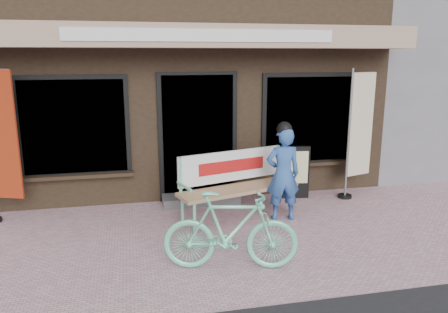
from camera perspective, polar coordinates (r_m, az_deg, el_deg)
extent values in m
plane|color=#C596A3|center=(5.91, -0.24, -11.58)|extent=(70.00, 70.00, 0.00)
cube|color=black|center=(10.34, -6.06, 9.33)|extent=(7.00, 6.00, 3.60)
cube|color=tan|center=(7.00, -3.16, 15.39)|extent=(7.00, 0.80, 0.35)
cube|color=white|center=(6.60, -2.58, 15.54)|extent=(4.00, 0.02, 0.18)
cube|color=black|center=(7.45, -3.40, 2.50)|extent=(1.20, 0.06, 2.10)
cube|color=black|center=(7.44, -3.39, 2.48)|extent=(1.35, 0.04, 2.20)
cube|color=black|center=(7.38, -19.00, 3.67)|extent=(1.60, 0.06, 1.50)
cube|color=black|center=(7.95, 11.01, 4.78)|extent=(1.60, 0.06, 1.50)
cube|color=black|center=(7.37, -19.01, 3.66)|extent=(1.75, 0.04, 1.65)
cube|color=black|center=(7.94, 11.04, 4.77)|extent=(1.75, 0.04, 1.65)
cube|color=black|center=(7.48, -18.60, -2.45)|extent=(1.80, 0.18, 0.06)
cube|color=black|center=(8.05, 10.93, -0.92)|extent=(1.80, 0.18, 0.06)
cube|color=#59595B|center=(7.49, -3.02, -5.56)|extent=(1.30, 0.45, 0.15)
cylinder|color=#71DDB3|center=(6.20, -3.87, -8.16)|extent=(0.06, 0.06, 0.44)
cylinder|color=#71DDB3|center=(6.56, -5.44, -6.97)|extent=(0.06, 0.06, 0.44)
cylinder|color=#71DDB3|center=(7.04, 8.77, -5.67)|extent=(0.06, 0.06, 0.44)
cylinder|color=#71DDB3|center=(7.36, 6.76, -4.77)|extent=(0.06, 0.06, 0.44)
cube|color=tan|center=(6.67, 1.93, -4.29)|extent=(1.96, 1.00, 0.05)
cylinder|color=#71DDB3|center=(6.40, -5.72, -2.64)|extent=(0.06, 0.06, 0.58)
cylinder|color=#71DDB3|center=(7.23, 7.01, -0.83)|extent=(0.06, 0.06, 0.58)
cube|color=white|center=(6.77, 0.95, -1.22)|extent=(1.73, 0.56, 0.48)
cube|color=#B21414|center=(6.75, 1.06, -1.27)|extent=(1.10, 0.34, 0.19)
cylinder|color=#71DDB3|center=(6.22, -5.20, -3.89)|extent=(0.17, 0.46, 0.04)
cylinder|color=#71DDB3|center=(7.10, 8.19, -1.82)|extent=(0.17, 0.46, 0.04)
imported|color=#2E579F|center=(6.65, 7.71, -2.31)|extent=(0.54, 0.37, 1.43)
sphere|color=black|center=(6.50, 7.90, 3.55)|extent=(0.24, 0.24, 0.23)
imported|color=#71DDB3|center=(5.14, 0.88, -9.68)|extent=(1.65, 0.79, 0.95)
cube|color=#9B2B10|center=(7.06, -27.19, 2.44)|extent=(0.51, 0.22, 1.87)
cylinder|color=gray|center=(7.80, 15.98, 2.72)|extent=(0.05, 0.05, 2.26)
cylinder|color=gray|center=(7.88, 17.82, 10.38)|extent=(0.50, 0.17, 0.02)
cube|color=beige|center=(7.97, 17.48, 3.96)|extent=(0.50, 0.17, 1.80)
cylinder|color=black|center=(8.07, 15.49, -5.01)|extent=(0.31, 0.31, 0.05)
cube|color=black|center=(7.75, 9.37, -2.05)|extent=(0.47, 0.15, 0.93)
cube|color=beige|center=(7.68, 9.48, -1.40)|extent=(0.39, 0.08, 0.57)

